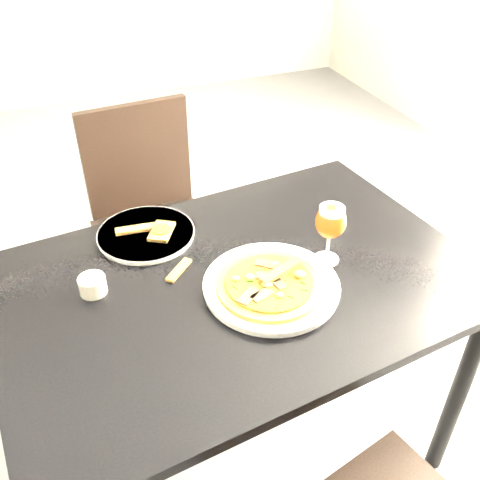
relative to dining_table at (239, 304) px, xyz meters
name	(u,v)px	position (x,y,z in m)	size (l,w,h in m)	color
ground	(124,398)	(-0.32, 0.34, -0.66)	(6.00, 6.00, 0.00)	#57575A
dining_table	(239,304)	(0.00, 0.00, 0.00)	(1.28, 0.93, 0.75)	black
chair_far	(153,219)	(-0.07, 0.71, -0.16)	(0.46, 0.46, 0.91)	black
plate_main	(271,286)	(0.06, -0.07, 0.10)	(0.33, 0.33, 0.02)	white
pizza	(269,283)	(0.05, -0.08, 0.12)	(0.26, 0.26, 0.03)	brown
plate_second	(146,234)	(-0.18, 0.26, 0.10)	(0.27, 0.27, 0.01)	white
crust_scraps	(153,230)	(-0.16, 0.25, 0.11)	(0.17, 0.11, 0.01)	brown
loose_crust	(179,270)	(-0.13, 0.08, 0.09)	(0.10, 0.02, 0.01)	brown
sauce_cup	(92,284)	(-0.35, 0.08, 0.11)	(0.07, 0.07, 0.04)	beige
beer_glass	(331,222)	(0.24, -0.02, 0.21)	(0.08, 0.08, 0.17)	#B1B4BA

